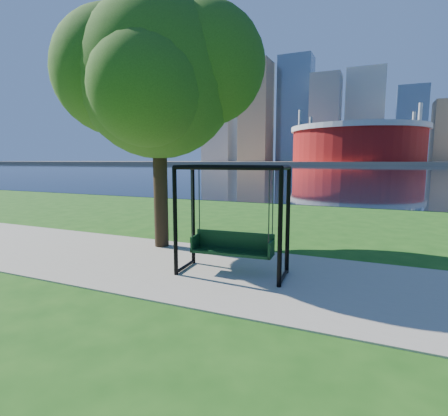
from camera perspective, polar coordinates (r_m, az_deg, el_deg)
The scene contains 8 objects.
ground at distance 8.36m, azimuth -0.14°, elevation -9.26°, with size 900.00×900.00×0.00m, color #1E5114.
path at distance 7.92m, azimuth -1.62°, elevation -10.12°, with size 120.00×4.00×0.03m, color #9E937F.
river at distance 109.39m, azimuth 22.10°, elevation 5.86°, with size 900.00×180.00×0.02m, color black.
far_bank at distance 313.34m, azimuth 23.26°, elevation 6.81°, with size 900.00×228.00×2.00m, color #937F60.
stadium at distance 242.96m, azimuth 20.86°, elevation 9.97°, with size 83.00×83.00×32.00m.
skyline at distance 328.50m, azimuth 22.85°, elevation 12.94°, with size 392.00×66.00×96.50m.
swing at distance 7.40m, azimuth 1.37°, elevation -2.43°, with size 2.37×1.16×2.35m.
park_tree at distance 10.25m, azimuth -10.82°, elevation 20.68°, with size 5.52×4.99×6.86m.
Camera 1 is at (3.23, -7.32, 2.44)m, focal length 28.00 mm.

